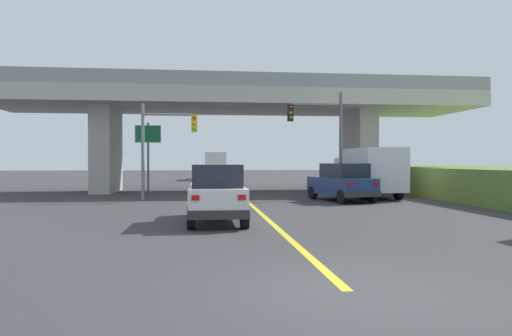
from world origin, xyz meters
TOP-DOWN VIEW (x-y plane):
  - ground at (0.00, 25.93)m, footprint 160.00×160.00m
  - overpass_bridge at (0.00, 25.93)m, footprint 33.28×8.26m
  - lane_divider_stripe at (0.00, 11.67)m, footprint 0.20×23.34m
  - suv_lead at (-1.87, 9.08)m, footprint 1.93×4.78m
  - suv_crossing at (5.06, 17.00)m, footprint 2.91×4.76m
  - box_truck at (7.41, 19.39)m, footprint 2.33×6.55m
  - traffic_signal_nearside at (4.61, 19.17)m, footprint 3.23×0.36m
  - traffic_signal_farside at (-4.59, 18.99)m, footprint 3.06×0.36m
  - highway_sign at (-5.89, 23.82)m, footprint 1.68×0.17m
  - semi_truck_distant at (-0.92, 47.70)m, footprint 2.33×7.41m

SIDE VIEW (x-z plane):
  - ground at x=0.00m, z-range 0.00..0.00m
  - lane_divider_stripe at x=0.00m, z-range 0.00..0.01m
  - suv_crossing at x=5.06m, z-range 0.00..2.02m
  - suv_lead at x=-1.87m, z-range 0.00..2.02m
  - box_truck at x=7.41m, z-range 0.09..2.97m
  - semi_truck_distant at x=-0.92m, z-range 0.08..3.22m
  - traffic_signal_farside at x=-4.59m, z-range 0.75..6.06m
  - highway_sign at x=-5.89m, z-range 1.11..5.76m
  - traffic_signal_nearside at x=4.61m, z-range 0.81..6.93m
  - overpass_bridge at x=0.00m, z-range 1.78..9.53m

